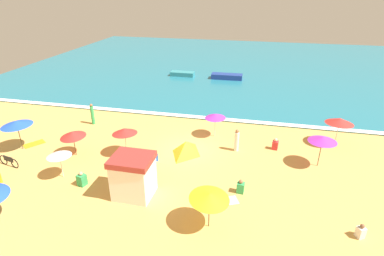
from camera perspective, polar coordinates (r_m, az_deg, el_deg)
The scene contains 25 objects.
ground_plane at distance 23.10m, azimuth -1.08°, elevation -4.25°, with size 60.00×60.00×0.00m, color #E0A856.
ocean_water at distance 49.09m, azimuth 6.81°, elevation 11.72°, with size 60.00×44.00×0.10m, color teal.
wave_breaker_foam at distance 28.58m, azimuth 1.90°, elevation 2.01°, with size 57.00×0.70×0.01m, color white.
lifeguard_cabana at distance 18.21m, azimuth -10.85°, elevation -8.75°, with size 2.32×2.06×2.59m.
beach_umbrella_0 at distance 21.02m, azimuth -23.54°, elevation -4.43°, with size 2.18×2.18×1.90m.
beach_umbrella_2 at distance 25.87m, azimuth -29.88°, elevation 0.76°, with size 2.92×2.91×2.34m.
beach_umbrella_3 at distance 23.37m, azimuth -21.34°, elevation -1.07°, with size 2.58×2.58×1.98m.
beach_umbrella_4 at distance 15.45m, azimuth 3.28°, elevation -12.58°, with size 2.90×2.90×2.17m.
beach_umbrella_5 at distance 24.62m, azimuth 4.36°, elevation 2.27°, with size 2.19×2.19×2.00m.
beach_umbrella_6 at distance 25.63m, azimuth 25.78°, elevation 1.21°, with size 2.48×2.50×2.28m.
beach_umbrella_7 at distance 22.32m, azimuth -12.46°, elevation -0.53°, with size 2.57×2.57×2.15m.
beach_umbrella_8 at distance 22.07m, azimuth 23.14°, elevation -1.90°, with size 2.66×2.66×2.26m.
beach_tent at distance 22.49m, azimuth -1.09°, elevation -3.64°, with size 2.08×2.59×1.02m.
parked_bicycle at distance 24.54m, azimuth -30.92°, elevation -5.29°, with size 1.79×0.43×0.76m.
beachgoer_0 at distance 18.85m, azimuth 9.03°, elevation -10.78°, with size 0.47×0.47×0.89m.
beachgoer_1 at distance 28.49m, azimuth -18.03°, elevation 2.44°, with size 0.33×0.33×1.91m.
beachgoer_3 at distance 20.39m, azimuth -19.82°, elevation -8.99°, with size 0.58×0.58×0.96m.
beachgoer_5 at distance 22.99m, azimuth 8.31°, elevation -2.34°, with size 0.47×0.47×1.74m.
beachgoer_6 at distance 23.98m, azimuth 15.22°, elevation -2.96°, with size 0.49×0.49×0.92m.
beachgoer_7 at distance 21.86m, azimuth -6.94°, elevation -5.30°, with size 0.51×0.51×0.77m.
beachgoer_8 at distance 17.92m, azimuth 28.88°, elevation -16.52°, with size 0.49×0.49×0.79m.
beach_towel_0 at distance 18.27m, azimuth 6.12°, elevation -13.38°, with size 1.70×1.32×0.01m.
beach_towel_1 at distance 27.05m, azimuth -27.30°, elevation -2.63°, with size 1.56×1.74×0.01m.
small_boat_0 at distance 42.02m, azimuth -1.80°, elevation 10.05°, with size 3.18×1.28×0.55m.
small_boat_1 at distance 40.80m, azimuth 6.49°, elevation 9.51°, with size 4.01×1.41×0.65m.
Camera 1 is at (4.82, -19.52, 11.36)m, focal length 28.67 mm.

